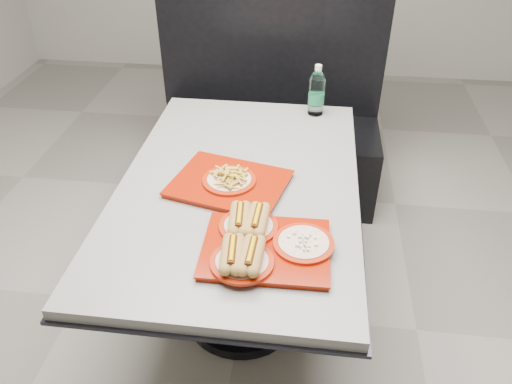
# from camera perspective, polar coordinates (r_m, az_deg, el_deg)

# --- Properties ---
(ground) EXTENTS (6.00, 6.00, 0.00)m
(ground) POSITION_cam_1_polar(r_m,az_deg,el_deg) (2.41, -1.57, -13.67)
(ground) COLOR gray
(ground) RESTS_ON ground
(diner_table) EXTENTS (0.92, 1.42, 0.75)m
(diner_table) POSITION_cam_1_polar(r_m,az_deg,el_deg) (2.00, -1.84, -2.68)
(diner_table) COLOR black
(diner_table) RESTS_ON ground
(booth_bench) EXTENTS (1.30, 0.57, 1.35)m
(booth_bench) POSITION_cam_1_polar(r_m,az_deg,el_deg) (3.02, 1.35, 7.39)
(booth_bench) COLOR black
(booth_bench) RESTS_ON ground
(tray_near) EXTENTS (0.42, 0.36, 0.09)m
(tray_near) POSITION_cam_1_polar(r_m,az_deg,el_deg) (1.58, 0.54, -5.86)
(tray_near) COLOR maroon
(tray_near) RESTS_ON diner_table
(tray_far) EXTENTS (0.48, 0.41, 0.08)m
(tray_far) POSITION_cam_1_polar(r_m,az_deg,el_deg) (1.87, -3.08, 1.22)
(tray_far) COLOR maroon
(tray_far) RESTS_ON diner_table
(water_bottle) EXTENTS (0.08, 0.08, 0.24)m
(water_bottle) POSITION_cam_1_polar(r_m,az_deg,el_deg) (2.37, 6.93, 11.15)
(water_bottle) COLOR silver
(water_bottle) RESTS_ON diner_table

